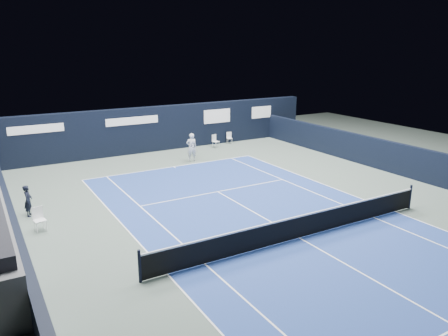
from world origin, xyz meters
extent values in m
plane|color=#4A584F|center=(0.00, 2.00, 0.00)|extent=(48.00, 48.00, 0.00)
cube|color=navy|center=(0.00, 0.00, 0.00)|extent=(10.97, 23.77, 0.01)
cube|color=black|center=(10.50, 6.00, 0.90)|extent=(0.30, 22.00, 1.80)
cube|color=silver|center=(4.82, 15.19, 0.43)|extent=(0.50, 0.49, 0.04)
cube|color=silver|center=(4.77, 15.37, 0.69)|extent=(0.41, 0.13, 0.49)
cylinder|color=silver|center=(4.95, 15.39, 0.22)|extent=(0.02, 0.02, 0.43)
cylinder|color=silver|center=(4.61, 15.30, 0.22)|extent=(0.02, 0.02, 0.43)
cylinder|color=silver|center=(5.04, 15.07, 0.22)|extent=(0.02, 0.02, 0.43)
cylinder|color=silver|center=(4.69, 14.98, 0.22)|extent=(0.02, 0.02, 0.43)
cube|color=silver|center=(6.35, 15.79, 0.40)|extent=(0.47, 0.46, 0.04)
cube|color=silver|center=(6.40, 15.96, 0.64)|extent=(0.37, 0.14, 0.46)
cylinder|color=silver|center=(6.55, 15.89, 0.20)|extent=(0.02, 0.02, 0.40)
cylinder|color=silver|center=(6.23, 15.99, 0.20)|extent=(0.02, 0.02, 0.40)
cylinder|color=silver|center=(6.46, 15.59, 0.20)|extent=(0.02, 0.02, 0.40)
cylinder|color=silver|center=(6.14, 15.69, 0.20)|extent=(0.02, 0.02, 0.40)
cube|color=white|center=(-8.49, 5.73, 0.45)|extent=(0.50, 0.48, 0.04)
cube|color=white|center=(-8.52, 5.93, 0.72)|extent=(0.43, 0.10, 0.52)
cylinder|color=white|center=(-8.33, 5.94, 0.23)|extent=(0.02, 0.02, 0.45)
cylinder|color=white|center=(-8.70, 5.87, 0.23)|extent=(0.02, 0.02, 0.45)
cylinder|color=white|center=(-8.28, 5.59, 0.23)|extent=(0.02, 0.02, 0.45)
cylinder|color=white|center=(-8.64, 5.53, 0.23)|extent=(0.02, 0.02, 0.45)
imported|color=black|center=(-8.65, 7.73, 0.69)|extent=(0.49, 0.59, 1.38)
cube|color=white|center=(0.00, 11.88, 0.01)|extent=(10.97, 0.06, 0.00)
cube|color=white|center=(5.49, 0.00, 0.01)|extent=(0.06, 23.77, 0.00)
cube|color=white|center=(-5.49, 0.00, 0.01)|extent=(0.06, 23.77, 0.00)
cube|color=white|center=(4.12, 0.00, 0.01)|extent=(0.06, 23.77, 0.00)
cube|color=white|center=(-4.12, 0.00, 0.01)|extent=(0.06, 23.77, 0.00)
cube|color=white|center=(0.00, 6.40, 0.01)|extent=(8.23, 0.06, 0.00)
cube|color=white|center=(0.00, 0.00, 0.01)|extent=(0.06, 12.80, 0.00)
cube|color=white|center=(0.00, 11.73, 0.01)|extent=(0.06, 0.30, 0.00)
cylinder|color=black|center=(6.40, 0.00, 0.55)|extent=(0.10, 0.10, 1.10)
cylinder|color=black|center=(-6.40, 0.00, 0.55)|extent=(0.10, 0.10, 1.10)
cube|color=black|center=(0.00, 0.00, 0.46)|extent=(12.80, 0.03, 0.86)
cube|color=white|center=(0.00, 0.00, 0.91)|extent=(12.80, 0.05, 0.06)
cube|color=black|center=(0.00, 16.50, 1.55)|extent=(26.00, 0.60, 3.10)
cube|color=silver|center=(-7.00, 16.18, 2.30)|extent=(3.20, 0.02, 0.50)
cube|color=silver|center=(-1.00, 16.18, 2.30)|extent=(3.60, 0.02, 0.50)
cube|color=silver|center=(5.50, 16.18, 2.10)|extent=(2.20, 0.02, 1.00)
cube|color=silver|center=(9.50, 16.18, 2.10)|extent=(1.80, 0.02, 0.90)
cube|color=black|center=(-9.50, 6.00, 0.60)|extent=(0.30, 22.00, 1.20)
cube|color=silver|center=(-9.33, -1.00, 0.60)|extent=(0.02, 2.00, 0.45)
cube|color=silver|center=(-9.33, 2.50, 0.60)|extent=(0.02, 2.40, 0.45)
cube|color=silver|center=(-9.33, 6.00, 0.60)|extent=(0.02, 2.00, 0.45)
imported|color=silver|center=(1.61, 12.63, 0.90)|extent=(0.74, 0.59, 1.80)
cylinder|color=black|center=(1.46, 12.33, 1.05)|extent=(0.03, 0.29, 0.13)
torus|color=black|center=(1.46, 12.08, 1.15)|extent=(0.30, 0.13, 0.29)
camera|label=1|loc=(-10.29, -11.84, 7.14)|focal=35.00mm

